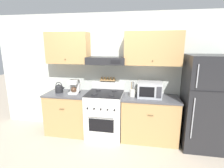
% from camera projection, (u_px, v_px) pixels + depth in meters
% --- Properties ---
extents(ground_plane, '(16.00, 16.00, 0.00)m').
position_uv_depth(ground_plane, '(102.00, 142.00, 3.49)').
color(ground_plane, '#B2A38E').
extents(wall_back, '(5.20, 0.46, 2.55)m').
position_uv_depth(wall_back, '(109.00, 67.00, 3.75)').
color(wall_back, silver).
rests_on(wall_back, ground_plane).
extents(counter_left, '(0.92, 0.65, 0.90)m').
position_uv_depth(counter_left, '(69.00, 112.00, 3.85)').
color(counter_left, tan).
rests_on(counter_left, ground_plane).
extents(counter_right, '(1.11, 0.65, 0.90)m').
position_uv_depth(counter_right, '(149.00, 118.00, 3.55)').
color(counter_right, tan).
rests_on(counter_right, ground_plane).
extents(stove_range, '(0.72, 0.72, 1.11)m').
position_uv_depth(stove_range, '(105.00, 114.00, 3.66)').
color(stove_range, white).
rests_on(stove_range, ground_plane).
extents(refrigerator, '(0.73, 0.76, 1.74)m').
position_uv_depth(refrigerator, '(204.00, 102.00, 3.22)').
color(refrigerator, '#232326').
rests_on(refrigerator, ground_plane).
extents(tea_kettle, '(0.21, 0.17, 0.23)m').
position_uv_depth(tea_kettle, '(59.00, 88.00, 3.75)').
color(tea_kettle, '#232326').
rests_on(tea_kettle, counter_left).
extents(coffee_maker, '(0.19, 0.22, 0.28)m').
position_uv_depth(coffee_maker, '(74.00, 87.00, 3.71)').
color(coffee_maker, white).
rests_on(coffee_maker, counter_left).
extents(microwave, '(0.46, 0.37, 0.30)m').
position_uv_depth(microwave, '(150.00, 90.00, 3.43)').
color(microwave, '#ADAFB5').
rests_on(microwave, counter_right).
extents(utensil_crock, '(0.12, 0.12, 0.30)m').
position_uv_depth(utensil_crock, '(133.00, 92.00, 3.48)').
color(utensil_crock, silver).
rests_on(utensil_crock, counter_right).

